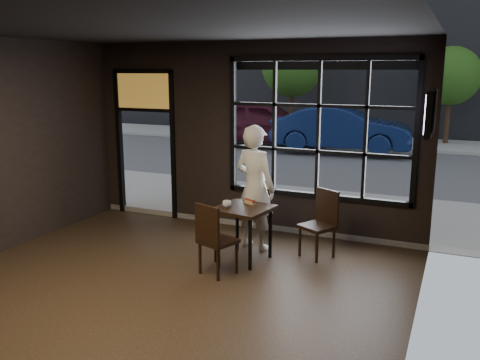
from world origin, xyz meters
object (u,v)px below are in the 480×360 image
at_px(man, 255,188).
at_px(navy_car, 341,129).
at_px(cafe_table, 243,233).
at_px(chair_near, 218,239).

xyz_separation_m(man, navy_car, (-0.81, 9.49, -0.13)).
relative_size(cafe_table, chair_near, 0.80).
height_order(cafe_table, navy_car, navy_car).
relative_size(cafe_table, navy_car, 0.18).
height_order(chair_near, man, man).
distance_m(man, navy_car, 9.53).
distance_m(cafe_table, navy_car, 10.08).
relative_size(chair_near, man, 0.52).
bearing_deg(cafe_table, chair_near, -90.95).
bearing_deg(navy_car, chair_near, 178.92).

